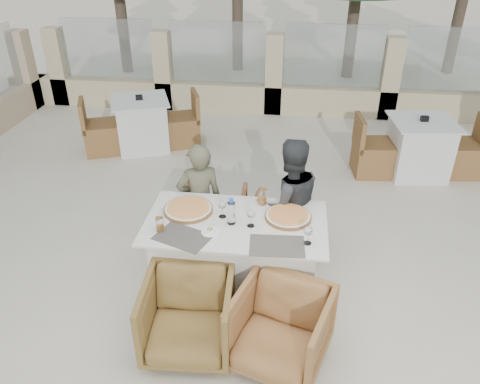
# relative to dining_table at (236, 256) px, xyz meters

# --- Properties ---
(ground) EXTENTS (80.00, 80.00, 0.00)m
(ground) POSITION_rel_dining_table_xyz_m (0.04, -0.02, -0.39)
(ground) COLOR beige
(ground) RESTS_ON ground
(sand_patch) EXTENTS (30.00, 16.00, 0.01)m
(sand_patch) POSITION_rel_dining_table_xyz_m (0.04, 13.98, -0.38)
(sand_patch) COLOR #F6EAC9
(sand_patch) RESTS_ON ground
(perimeter_wall_far) EXTENTS (10.00, 0.34, 1.60)m
(perimeter_wall_far) POSITION_rel_dining_table_xyz_m (0.04, 4.78, 0.42)
(perimeter_wall_far) COLOR beige
(perimeter_wall_far) RESTS_ON ground
(dining_table) EXTENTS (1.60, 0.90, 0.77)m
(dining_table) POSITION_rel_dining_table_xyz_m (0.00, 0.00, 0.00)
(dining_table) COLOR silver
(dining_table) RESTS_ON ground
(placemat_near_left) EXTENTS (0.53, 0.44, 0.00)m
(placemat_near_left) POSITION_rel_dining_table_xyz_m (-0.41, -0.28, 0.39)
(placemat_near_left) COLOR #534E47
(placemat_near_left) RESTS_ON dining_table
(placemat_near_right) EXTENTS (0.47, 0.33, 0.00)m
(placemat_near_right) POSITION_rel_dining_table_xyz_m (0.38, -0.31, 0.39)
(placemat_near_right) COLOR #5B564E
(placemat_near_right) RESTS_ON dining_table
(pizza_left) EXTENTS (0.59, 0.59, 0.06)m
(pizza_left) POSITION_rel_dining_table_xyz_m (-0.45, 0.12, 0.41)
(pizza_left) COLOR #D6591D
(pizza_left) RESTS_ON dining_table
(pizza_right) EXTENTS (0.44, 0.44, 0.05)m
(pizza_right) POSITION_rel_dining_table_xyz_m (0.45, 0.12, 0.41)
(pizza_right) COLOR #CD461B
(pizza_right) RESTS_ON dining_table
(water_bottle) EXTENTS (0.09, 0.09, 0.25)m
(water_bottle) POSITION_rel_dining_table_xyz_m (-0.03, -0.03, 0.51)
(water_bottle) COLOR #A4BCD8
(water_bottle) RESTS_ON dining_table
(wine_glass_centre) EXTENTS (0.10, 0.10, 0.18)m
(wine_glass_centre) POSITION_rel_dining_table_xyz_m (-0.13, 0.07, 0.48)
(wine_glass_centre) COLOR silver
(wine_glass_centre) RESTS_ON dining_table
(wine_glass_near) EXTENTS (0.10, 0.10, 0.18)m
(wine_glass_near) POSITION_rel_dining_table_xyz_m (0.14, -0.05, 0.48)
(wine_glass_near) COLOR white
(wine_glass_near) RESTS_ON dining_table
(wine_glass_corner) EXTENTS (0.09, 0.09, 0.18)m
(wine_glass_corner) POSITION_rel_dining_table_xyz_m (0.63, -0.24, 0.48)
(wine_glass_corner) COLOR white
(wine_glass_corner) RESTS_ON dining_table
(beer_glass_left) EXTENTS (0.09, 0.09, 0.13)m
(beer_glass_left) POSITION_rel_dining_table_xyz_m (-0.62, -0.22, 0.45)
(beer_glass_left) COLOR #C3701B
(beer_glass_left) RESTS_ON dining_table
(beer_glass_right) EXTENTS (0.10, 0.10, 0.16)m
(beer_glass_right) POSITION_rel_dining_table_xyz_m (0.20, 0.33, 0.46)
(beer_glass_right) COLOR orange
(beer_glass_right) RESTS_ON dining_table
(olive_dish) EXTENTS (0.11, 0.11, 0.04)m
(olive_dish) POSITION_rel_dining_table_xyz_m (-0.20, -0.19, 0.41)
(olive_dish) COLOR white
(olive_dish) RESTS_ON dining_table
(armchair_far_left) EXTENTS (0.70, 0.72, 0.63)m
(armchair_far_left) POSITION_rel_dining_table_xyz_m (-0.33, 0.68, -0.07)
(armchair_far_left) COLOR brown
(armchair_far_left) RESTS_ON ground
(armchair_far_right) EXTENTS (0.66, 0.67, 0.56)m
(armchair_far_right) POSITION_rel_dining_table_xyz_m (0.36, 0.65, -0.11)
(armchair_far_right) COLOR #9C6338
(armchair_far_right) RESTS_ON ground
(armchair_near_left) EXTENTS (0.74, 0.76, 0.66)m
(armchair_near_left) POSITION_rel_dining_table_xyz_m (-0.29, -0.73, -0.06)
(armchair_near_left) COLOR brown
(armchair_near_left) RESTS_ON ground
(armchair_near_right) EXTENTS (0.89, 0.90, 0.65)m
(armchair_near_right) POSITION_rel_dining_table_xyz_m (0.45, -0.78, -0.06)
(armchair_near_right) COLOR #986637
(armchair_near_right) RESTS_ON ground
(diner_left) EXTENTS (0.54, 0.45, 1.25)m
(diner_left) POSITION_rel_dining_table_xyz_m (-0.43, 0.52, 0.24)
(diner_left) COLOR #585840
(diner_left) RESTS_ON ground
(diner_right) EXTENTS (0.81, 0.72, 1.37)m
(diner_right) POSITION_rel_dining_table_xyz_m (0.45, 0.48, 0.30)
(diner_right) COLOR #323436
(diner_right) RESTS_ON ground
(bg_table_a) EXTENTS (1.83, 1.36, 0.77)m
(bg_table_a) POSITION_rel_dining_table_xyz_m (-1.84, 3.00, 0.00)
(bg_table_a) COLOR silver
(bg_table_a) RESTS_ON ground
(bg_table_b) EXTENTS (1.72, 1.00, 0.77)m
(bg_table_b) POSITION_rel_dining_table_xyz_m (2.15, 2.65, 0.00)
(bg_table_b) COLOR silver
(bg_table_b) RESTS_ON ground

